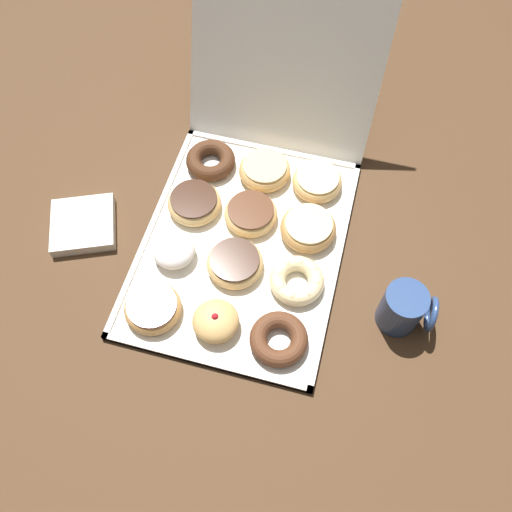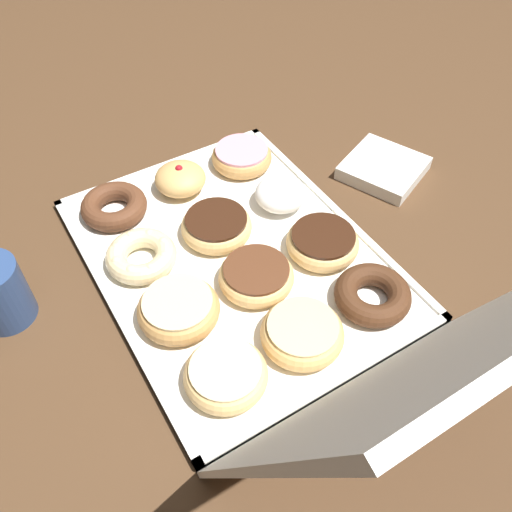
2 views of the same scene
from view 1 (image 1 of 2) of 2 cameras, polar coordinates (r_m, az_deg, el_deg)
ground_plane at (r=1.13m, az=-1.46°, el=1.03°), size 3.00×3.00×0.00m
donut_box at (r=1.12m, az=-1.46°, el=1.16°), size 0.42×0.54×0.01m
box_lid_open at (r=1.18m, az=3.56°, el=22.78°), size 0.42×0.21×0.49m
pink_frosted_donut_0 at (r=1.05m, az=-11.15°, el=-5.54°), size 0.11×0.11×0.04m
jelly_filled_donut_1 at (r=1.02m, az=-4.46°, el=-7.05°), size 0.09×0.09×0.05m
chocolate_cake_ring_donut_2 at (r=1.01m, az=2.49°, el=-9.01°), size 0.11×0.11×0.03m
powdered_filled_donut_3 at (r=1.10m, az=-8.93°, el=0.62°), size 0.09×0.09×0.05m
chocolate_frosted_donut_4 at (r=1.08m, az=-2.32°, el=-0.75°), size 0.12×0.12×0.04m
cruller_donut_5 at (r=1.06m, az=4.46°, el=-2.66°), size 0.11×0.11×0.03m
chocolate_frosted_donut_6 at (r=1.16m, az=-6.72°, el=5.78°), size 0.12×0.12×0.04m
chocolate_frosted_donut_7 at (r=1.14m, az=-0.67°, el=4.66°), size 0.12×0.12×0.04m
glazed_ring_donut_8 at (r=1.12m, az=5.70°, el=3.07°), size 0.12×0.12×0.04m
chocolate_cake_ring_donut_9 at (r=1.23m, az=-4.95°, el=10.32°), size 0.11×0.11×0.03m
glazed_ring_donut_10 at (r=1.20m, az=1.07°, el=9.31°), size 0.12×0.12×0.04m
glazed_ring_donut_11 at (r=1.19m, az=6.66°, el=8.07°), size 0.11×0.11×0.04m
coffee_mug at (r=1.04m, az=15.77°, el=-5.48°), size 0.10×0.08×0.10m
napkin_stack at (r=1.20m, az=-18.26°, el=3.25°), size 0.18×0.18×0.03m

